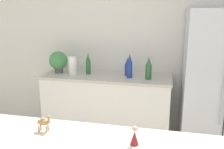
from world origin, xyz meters
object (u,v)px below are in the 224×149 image
(paper_towel_roll, at_px, (73,66))
(back_bottle_2, at_px, (127,67))
(back_bottle_1, at_px, (88,64))
(wise_man_figurine_crimson, at_px, (135,137))
(back_bottle_3, at_px, (130,66))
(camel_figurine, at_px, (44,122))
(potted_plant, at_px, (58,61))
(back_bottle_0, at_px, (149,69))
(refrigerator, at_px, (222,83))

(paper_towel_roll, distance_m, back_bottle_2, 0.76)
(back_bottle_1, relative_size, wise_man_figurine_crimson, 2.54)
(back_bottle_2, bearing_deg, back_bottle_1, -175.72)
(back_bottle_3, distance_m, wise_man_figurine_crimson, 1.92)
(wise_man_figurine_crimson, bearing_deg, back_bottle_2, 100.32)
(back_bottle_2, xyz_separation_m, camel_figurine, (-0.23, -1.97, 0.06))
(back_bottle_3, bearing_deg, camel_figurine, -98.32)
(paper_towel_roll, bearing_deg, potted_plant, 163.50)
(back_bottle_0, bearing_deg, refrigerator, 1.10)
(back_bottle_0, bearing_deg, paper_towel_roll, 179.67)
(potted_plant, xyz_separation_m, back_bottle_1, (0.45, 0.00, -0.03))
(back_bottle_2, bearing_deg, back_bottle_0, -22.51)
(potted_plant, height_order, back_bottle_3, back_bottle_3)
(wise_man_figurine_crimson, bearing_deg, back_bottle_3, 99.56)
(paper_towel_roll, bearing_deg, back_bottle_2, 8.87)
(paper_towel_roll, relative_size, back_bottle_3, 0.78)
(refrigerator, distance_m, camel_figurine, 2.35)
(refrigerator, height_order, back_bottle_2, refrigerator)
(refrigerator, distance_m, back_bottle_3, 1.17)
(back_bottle_0, xyz_separation_m, back_bottle_2, (-0.30, 0.12, -0.02))
(back_bottle_0, distance_m, back_bottle_1, 0.85)
(refrigerator, xyz_separation_m, wise_man_figurine_crimson, (-0.84, -1.90, 0.16))
(back_bottle_2, relative_size, back_bottle_3, 0.78)
(back_bottle_3, xyz_separation_m, camel_figurine, (-0.27, -1.86, 0.02))
(paper_towel_roll, distance_m, back_bottle_3, 0.80)
(back_bottle_1, distance_m, back_bottle_2, 0.55)
(potted_plant, bearing_deg, paper_towel_roll, -16.50)
(potted_plant, bearing_deg, back_bottle_3, -3.51)
(refrigerator, distance_m, wise_man_figurine_crimson, 2.08)
(back_bottle_1, bearing_deg, camel_figurine, -80.44)
(back_bottle_0, bearing_deg, back_bottle_1, 174.47)
(camel_figurine, bearing_deg, back_bottle_3, 81.68)
(potted_plant, height_order, back_bottle_1, potted_plant)
(potted_plant, relative_size, back_bottle_1, 1.02)
(back_bottle_1, height_order, back_bottle_3, back_bottle_3)
(refrigerator, bearing_deg, back_bottle_2, 174.96)
(potted_plant, distance_m, camel_figurine, 2.07)
(potted_plant, height_order, paper_towel_roll, potted_plant)
(paper_towel_roll, bearing_deg, wise_man_figurine_crimson, -59.36)
(back_bottle_0, xyz_separation_m, back_bottle_3, (-0.25, 0.02, 0.01))
(refrigerator, relative_size, back_bottle_1, 5.94)
(back_bottle_0, distance_m, back_bottle_3, 0.25)
(camel_figurine, bearing_deg, paper_towel_roll, 105.88)
(back_bottle_0, distance_m, wise_man_figurine_crimson, 1.88)
(back_bottle_3, bearing_deg, refrigerator, 0.12)
(refrigerator, xyz_separation_m, back_bottle_0, (-0.91, -0.02, 0.14))
(potted_plant, xyz_separation_m, back_bottle_3, (1.04, -0.06, -0.01))
(back_bottle_0, xyz_separation_m, wise_man_figurine_crimson, (0.07, -1.88, 0.02))
(back_bottle_2, bearing_deg, refrigerator, -5.04)
(paper_towel_roll, height_order, wise_man_figurine_crimson, paper_towel_roll)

